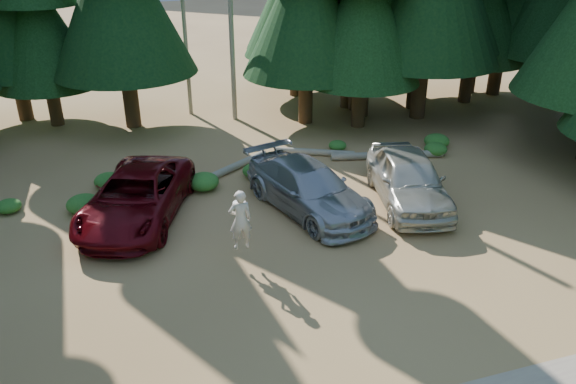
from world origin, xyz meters
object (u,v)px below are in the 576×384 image
at_px(silver_minivan_center, 308,188).
at_px(frisbee_player, 240,220).
at_px(silver_minivan_right, 408,179).
at_px(log_right, 387,155).
at_px(log_left, 231,168).
at_px(log_mid, 315,152).
at_px(red_pickup, 137,196).

relative_size(silver_minivan_center, frisbee_player, 3.10).
bearing_deg(silver_minivan_center, silver_minivan_right, -24.25).
bearing_deg(log_right, log_left, -172.86).
bearing_deg(silver_minivan_center, log_mid, 51.42).
relative_size(red_pickup, log_mid, 1.76).
xyz_separation_m(log_mid, log_right, (2.79, -1.28, 0.01)).
height_order(log_left, log_mid, log_left).
xyz_separation_m(red_pickup, log_left, (3.76, 2.94, -0.68)).
bearing_deg(log_right, log_mid, 167.87).
distance_m(frisbee_player, log_left, 6.85).
xyz_separation_m(silver_minivan_center, log_right, (4.72, 3.39, -0.66)).
bearing_deg(log_right, silver_minivan_center, -131.86).
height_order(silver_minivan_center, frisbee_player, frisbee_player).
distance_m(silver_minivan_center, silver_minivan_right, 3.56).
relative_size(silver_minivan_right, log_mid, 1.59).
height_order(frisbee_player, log_mid, frisbee_player).
bearing_deg(silver_minivan_center, frisbee_player, -154.49).
bearing_deg(silver_minivan_right, log_mid, 119.97).
bearing_deg(frisbee_player, log_right, -140.34).
height_order(silver_minivan_center, log_right, silver_minivan_center).
bearing_deg(log_right, frisbee_player, -129.45).
relative_size(red_pickup, frisbee_player, 3.29).
distance_m(silver_minivan_right, log_left, 7.08).
distance_m(red_pickup, log_mid, 8.41).
xyz_separation_m(frisbee_player, log_mid, (4.90, 7.30, -1.31)).
relative_size(silver_minivan_right, log_left, 1.31).
bearing_deg(log_right, red_pickup, -154.89).
xyz_separation_m(frisbee_player, log_right, (7.69, 6.02, -1.29)).
distance_m(silver_minivan_right, log_right, 4.15).
bearing_deg(log_right, silver_minivan_right, -94.63).
height_order(silver_minivan_right, frisbee_player, frisbee_player).
distance_m(log_mid, log_right, 3.07).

